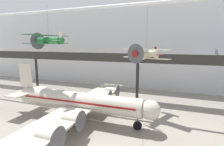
# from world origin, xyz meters

# --- Properties ---
(hangar_back_wall) EXTENTS (140.00, 3.00, 23.20)m
(hangar_back_wall) POSITION_xyz_m (0.00, 34.32, 11.60)
(hangar_back_wall) COLOR silver
(hangar_back_wall) RESTS_ON ground
(mezzanine_walkway) EXTENTS (110.00, 3.20, 10.70)m
(mezzanine_walkway) POSITION_xyz_m (0.00, 22.79, 9.02)
(mezzanine_walkway) COLOR #2D2B28
(mezzanine_walkway) RESTS_ON ground
(ceiling_truss_beam) EXTENTS (120.00, 0.60, 0.60)m
(ceiling_truss_beam) POSITION_xyz_m (0.00, 15.99, 19.71)
(ceiling_truss_beam) COLOR silver
(airliner_silver_main) EXTENTS (27.46, 30.97, 9.06)m
(airliner_silver_main) POSITION_xyz_m (-6.70, 8.12, 3.29)
(airliner_silver_main) COLOR beige
(airliner_silver_main) RESTS_ON ground
(suspended_plane_green_biplane) EXTENTS (7.11, 8.57, 7.63)m
(suspended_plane_green_biplane) POSITION_xyz_m (-12.64, 8.99, 13.35)
(suspended_plane_green_biplane) COLOR #1E6B33
(suspended_plane_cream_biplane) EXTENTS (8.99, 7.75, 9.73)m
(suspended_plane_cream_biplane) POSITION_xyz_m (3.31, 15.33, 10.83)
(suspended_plane_cream_biplane) COLOR beige
(stanchion_barrier) EXTENTS (0.36, 0.36, 1.08)m
(stanchion_barrier) POSITION_xyz_m (5.18, 3.97, 0.33)
(stanchion_barrier) COLOR #B2B5BA
(stanchion_barrier) RESTS_ON ground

